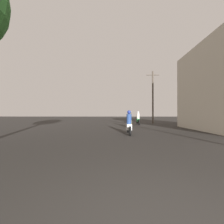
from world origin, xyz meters
TOP-DOWN VIEW (x-y plane):
  - motorcycle_white at (0.41, 8.28)m, footprint 0.60×2.05m
  - motorcycle_yellow at (0.94, 13.03)m, footprint 0.60×1.91m
  - motorcycle_green at (2.27, 16.45)m, footprint 0.60×2.14m
  - utility_pole_far at (4.45, 18.12)m, footprint 1.60×0.20m

SIDE VIEW (x-z plane):
  - motorcycle_white at x=0.41m, z-range -0.16..1.38m
  - motorcycle_green at x=2.27m, z-range -0.15..1.43m
  - motorcycle_yellow at x=0.94m, z-range -0.16..1.45m
  - utility_pole_far at x=4.45m, z-range 0.16..7.00m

